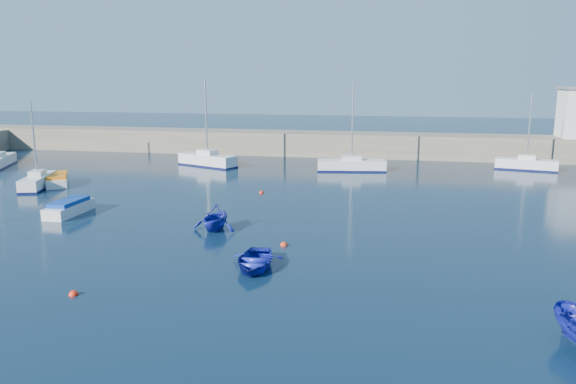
% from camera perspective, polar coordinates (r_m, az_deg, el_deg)
% --- Properties ---
extents(ground, '(220.00, 220.00, 0.00)m').
position_cam_1_polar(ground, '(21.54, -13.05, -13.46)').
color(ground, '#0C1F34').
rests_on(ground, ground).
extents(back_wall, '(96.00, 4.50, 2.60)m').
position_cam_1_polar(back_wall, '(64.69, 3.66, 4.91)').
color(back_wall, '#756B59').
rests_on(back_wall, ground).
extents(sailboat_3, '(2.90, 5.46, 7.06)m').
position_cam_1_polar(sailboat_3, '(50.22, -24.07, 1.03)').
color(sailboat_3, silver).
rests_on(sailboat_3, ground).
extents(sailboat_5, '(6.67, 4.28, 8.64)m').
position_cam_1_polar(sailboat_5, '(57.48, -8.19, 3.29)').
color(sailboat_5, silver).
rests_on(sailboat_5, ground).
extents(sailboat_6, '(6.70, 2.76, 8.53)m').
position_cam_1_polar(sailboat_6, '(54.37, 6.47, 2.77)').
color(sailboat_6, silver).
rests_on(sailboat_6, ground).
extents(sailboat_7, '(5.87, 2.75, 7.55)m').
position_cam_1_polar(sailboat_7, '(59.31, 23.04, 2.65)').
color(sailboat_7, silver).
rests_on(sailboat_7, ground).
extents(motorboat_1, '(1.47, 4.04, 0.98)m').
position_cam_1_polar(motorboat_1, '(39.91, -21.35, -1.47)').
color(motorboat_1, silver).
rests_on(motorboat_1, ground).
extents(motorboat_2, '(3.63, 4.70, 0.93)m').
position_cam_1_polar(motorboat_2, '(51.11, -22.36, 1.20)').
color(motorboat_2, silver).
rests_on(motorboat_2, ground).
extents(dinghy_center, '(2.84, 3.78, 0.74)m').
position_cam_1_polar(dinghy_center, '(27.05, -3.44, -7.00)').
color(dinghy_center, '#161E9B').
rests_on(dinghy_center, ground).
extents(dinghy_left, '(2.87, 3.25, 1.59)m').
position_cam_1_polar(dinghy_left, '(33.59, -7.43, -2.56)').
color(dinghy_left, '#161E9B').
rests_on(dinghy_left, ground).
extents(buoy_0, '(0.41, 0.41, 0.41)m').
position_cam_1_polar(buoy_0, '(25.65, -20.95, -9.75)').
color(buoy_0, red).
rests_on(buoy_0, ground).
extents(buoy_1, '(0.42, 0.42, 0.42)m').
position_cam_1_polar(buoy_1, '(30.60, -0.41, -5.45)').
color(buoy_1, red).
rests_on(buoy_1, ground).
extents(buoy_3, '(0.37, 0.37, 0.37)m').
position_cam_1_polar(buoy_3, '(43.96, -2.72, -0.11)').
color(buoy_3, red).
rests_on(buoy_3, ground).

